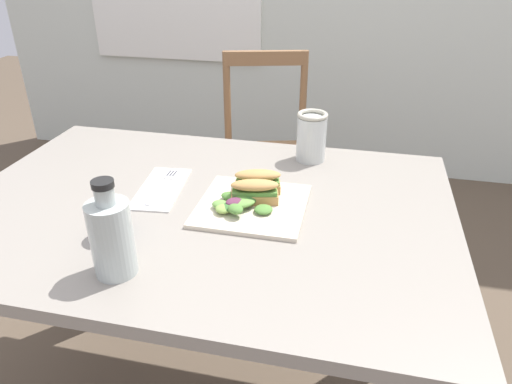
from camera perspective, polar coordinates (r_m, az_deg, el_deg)
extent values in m
cube|color=gray|center=(1.14, -6.45, -2.08)|extent=(1.17, 0.82, 0.03)
cube|color=#2D2D33|center=(1.80, -18.12, -4.98)|extent=(0.07, 0.07, 0.71)
cube|color=#2D2D33|center=(1.59, 16.75, -9.60)|extent=(0.07, 0.07, 0.71)
cylinder|color=#8E6642|center=(2.03, -3.23, -4.08)|extent=(0.03, 0.03, 0.43)
cylinder|color=#8E6642|center=(2.05, 6.35, -3.85)|extent=(0.03, 0.03, 0.43)
cylinder|color=#8E6642|center=(2.32, -3.16, 0.42)|extent=(0.03, 0.03, 0.43)
cylinder|color=#8E6642|center=(2.34, 5.19, 0.58)|extent=(0.03, 0.03, 0.43)
cube|color=#8E6642|center=(2.07, 1.35, 3.82)|extent=(0.49, 0.49, 0.02)
cylinder|color=#8E6642|center=(2.16, -3.48, 11.05)|extent=(0.03, 0.03, 0.42)
cylinder|color=#8E6642|center=(2.18, 5.67, 11.13)|extent=(0.03, 0.03, 0.42)
cube|color=#8E6642|center=(2.12, 1.17, 15.79)|extent=(0.36, 0.12, 0.06)
cube|color=beige|center=(1.11, -0.46, -1.64)|extent=(0.25, 0.25, 0.01)
cube|color=tan|center=(1.11, -0.15, -0.68)|extent=(0.12, 0.07, 0.02)
cube|color=#518438|center=(1.11, -0.15, 0.20)|extent=(0.11, 0.07, 0.01)
ellipsoid|color=tan|center=(1.09, -0.15, 0.84)|extent=(0.12, 0.07, 0.02)
cube|color=tan|center=(1.16, 0.21, 0.59)|extent=(0.12, 0.07, 0.02)
cube|color=#518438|center=(1.15, 0.21, 1.43)|extent=(0.11, 0.07, 0.01)
ellipsoid|color=tan|center=(1.14, 0.21, 2.06)|extent=(0.12, 0.07, 0.02)
ellipsoid|color=#602D47|center=(1.10, -2.32, -1.22)|extent=(0.06, 0.04, 0.01)
ellipsoid|color=#518438|center=(1.05, -2.48, -2.05)|extent=(0.05, 0.05, 0.02)
ellipsoid|color=#518438|center=(1.07, 0.90, -2.11)|extent=(0.06, 0.06, 0.02)
ellipsoid|color=#84A84C|center=(1.07, -3.88, -1.99)|extent=(0.05, 0.05, 0.02)
ellipsoid|color=#518438|center=(1.11, -0.64, -0.65)|extent=(0.07, 0.06, 0.02)
ellipsoid|color=#518438|center=(1.11, -2.73, -0.61)|extent=(0.07, 0.05, 0.02)
ellipsoid|color=#6B9E47|center=(1.08, -4.23, -1.53)|extent=(0.05, 0.04, 0.02)
ellipsoid|color=#602D47|center=(1.08, -2.63, -1.13)|extent=(0.05, 0.05, 0.01)
ellipsoid|color=#518438|center=(1.09, -1.82, -0.88)|extent=(0.06, 0.05, 0.02)
ellipsoid|color=#3D7033|center=(1.09, -0.96, -0.97)|extent=(0.04, 0.05, 0.02)
ellipsoid|color=#6B9E47|center=(1.08, -1.63, -1.34)|extent=(0.07, 0.07, 0.02)
ellipsoid|color=#3D7033|center=(1.07, -3.11, -1.73)|extent=(0.04, 0.04, 0.01)
cube|color=silver|center=(1.21, -11.30, 0.44)|extent=(0.13, 0.24, 0.00)
cube|color=silver|center=(1.19, -11.71, 0.09)|extent=(0.02, 0.14, 0.00)
cube|color=silver|center=(1.27, -10.17, 2.03)|extent=(0.03, 0.05, 0.00)
cube|color=#38383D|center=(1.27, -9.73, 2.21)|extent=(0.00, 0.03, 0.00)
cube|color=#38383D|center=(1.27, -10.07, 2.24)|extent=(0.00, 0.03, 0.00)
cube|color=#38383D|center=(1.28, -10.40, 2.27)|extent=(0.00, 0.03, 0.00)
cylinder|color=black|center=(0.92, -16.71, -6.58)|extent=(0.07, 0.07, 0.10)
cylinder|color=#B2BCB7|center=(0.91, -16.90, -5.44)|extent=(0.08, 0.08, 0.15)
cylinder|color=#B2BCB7|center=(0.86, -17.73, -0.42)|extent=(0.04, 0.04, 0.03)
cylinder|color=black|center=(0.85, -17.95, 0.94)|extent=(0.04, 0.04, 0.01)
cylinder|color=#995623|center=(1.34, 6.62, 5.88)|extent=(0.07, 0.07, 0.10)
cylinder|color=silver|center=(1.34, 6.65, 6.38)|extent=(0.08, 0.08, 0.13)
torus|color=#B7B29E|center=(1.31, 6.82, 9.18)|extent=(0.08, 0.08, 0.01)
cylinder|color=#4C6B93|center=(1.03, -16.64, -3.15)|extent=(0.06, 0.06, 0.08)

